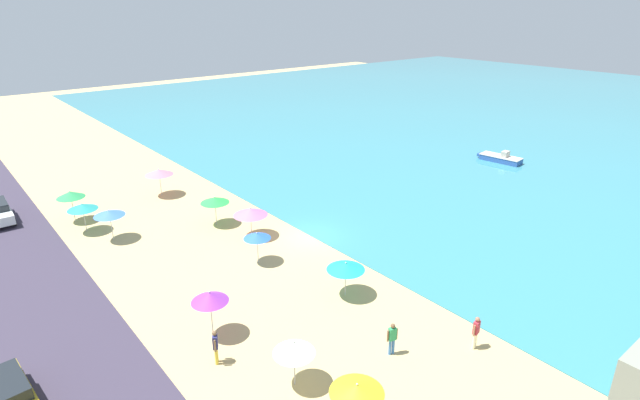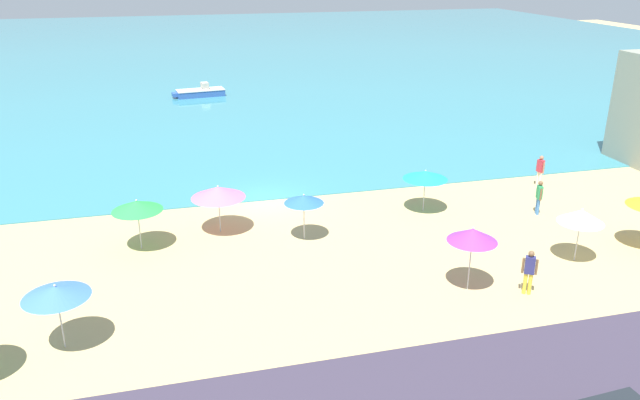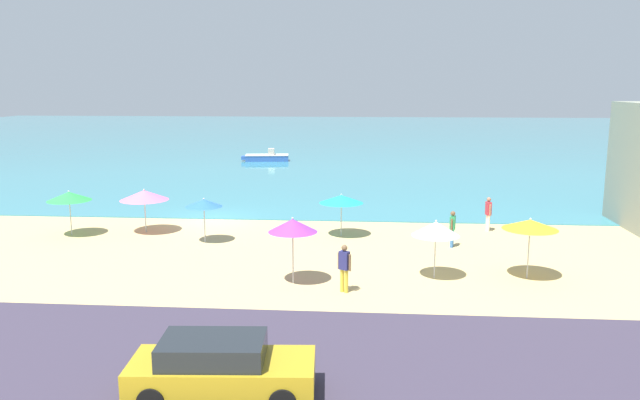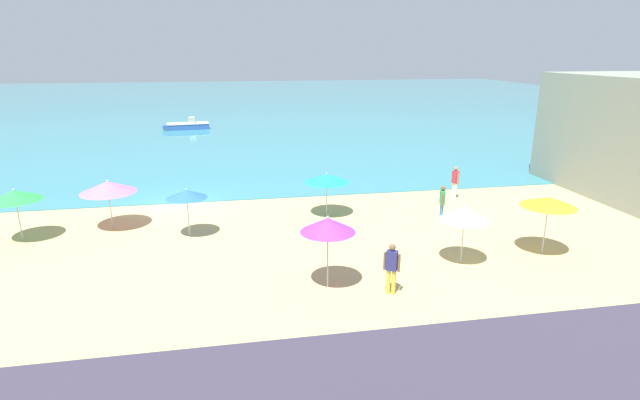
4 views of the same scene
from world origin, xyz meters
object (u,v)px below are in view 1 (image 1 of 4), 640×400
(bather_1, at_px, (476,331))
(beach_umbrella_10, at_px, (70,195))
(beach_umbrella_3, at_px, (109,213))
(beach_umbrella_1, at_px, (215,200))
(beach_umbrella_2, at_px, (257,236))
(beach_umbrella_4, at_px, (250,212))
(beach_umbrella_7, at_px, (357,389))
(beach_umbrella_6, at_px, (346,266))
(parked_car_2, at_px, (6,397))
(bather_2, at_px, (216,345))
(beach_umbrella_8, at_px, (82,207))
(beach_umbrella_0, at_px, (159,172))
(bather_0, at_px, (392,337))
(beach_umbrella_5, at_px, (294,347))
(skiff_nearshore, at_px, (500,158))
(beach_umbrella_9, at_px, (210,297))

(bather_1, bearing_deg, beach_umbrella_10, -159.38)
(beach_umbrella_3, bearing_deg, beach_umbrella_1, 71.42)
(beach_umbrella_2, xyz_separation_m, beach_umbrella_3, (-9.35, -6.12, 0.14))
(beach_umbrella_4, xyz_separation_m, beach_umbrella_7, (17.55, -6.30, 0.22))
(beach_umbrella_6, xyz_separation_m, parked_car_2, (-2.16, -16.54, -1.04))
(bather_2, bearing_deg, beach_umbrella_2, 135.70)
(beach_umbrella_4, height_order, beach_umbrella_7, beach_umbrella_7)
(beach_umbrella_10, relative_size, bather_2, 1.41)
(beach_umbrella_1, distance_m, parked_car_2, 19.32)
(beach_umbrella_3, xyz_separation_m, beach_umbrella_4, (5.82, 7.85, -0.11))
(beach_umbrella_7, distance_m, bather_2, 7.49)
(beach_umbrella_6, relative_size, beach_umbrella_8, 0.97)
(beach_umbrella_10, bearing_deg, parked_car_2, -21.82)
(beach_umbrella_4, distance_m, beach_umbrella_10, 14.19)
(beach_umbrella_10, bearing_deg, beach_umbrella_0, 98.06)
(bather_2, bearing_deg, beach_umbrella_8, -178.79)
(beach_umbrella_2, bearing_deg, bather_0, -0.14)
(beach_umbrella_4, distance_m, beach_umbrella_5, 15.40)
(beach_umbrella_0, xyz_separation_m, bather_1, (29.48, 3.32, -1.14))
(beach_umbrella_6, bearing_deg, parked_car_2, -97.44)
(beach_umbrella_3, relative_size, beach_umbrella_5, 0.99)
(beach_umbrella_4, height_order, bather_2, beach_umbrella_4)
(beach_umbrella_1, distance_m, beach_umbrella_4, 3.61)
(beach_umbrella_0, relative_size, skiff_nearshore, 0.52)
(beach_umbrella_6, height_order, beach_umbrella_10, beach_umbrella_10)
(beach_umbrella_8, bearing_deg, beach_umbrella_7, 5.75)
(beach_umbrella_2, distance_m, beach_umbrella_8, 13.94)
(beach_umbrella_0, bearing_deg, beach_umbrella_10, -81.94)
(beach_umbrella_7, xyz_separation_m, skiff_nearshore, (-16.20, 36.16, -1.74))
(beach_umbrella_7, relative_size, beach_umbrella_10, 0.96)
(beach_umbrella_1, distance_m, bather_0, 18.76)
(beach_umbrella_2, distance_m, beach_umbrella_7, 14.74)
(beach_umbrella_7, distance_m, bather_0, 5.24)
(bather_2, bearing_deg, beach_umbrella_9, 156.47)
(beach_umbrella_9, bearing_deg, parked_car_2, -94.40)
(beach_umbrella_2, height_order, beach_umbrella_5, beach_umbrella_5)
(beach_umbrella_6, relative_size, skiff_nearshore, 0.47)
(skiff_nearshore, bearing_deg, beach_umbrella_4, -92.58)
(beach_umbrella_0, relative_size, beach_umbrella_10, 0.98)
(beach_umbrella_4, bearing_deg, beach_umbrella_3, -126.55)
(beach_umbrella_0, distance_m, beach_umbrella_3, 8.76)
(beach_umbrella_6, height_order, beach_umbrella_9, beach_umbrella_9)
(beach_umbrella_9, bearing_deg, beach_umbrella_1, 150.70)
(beach_umbrella_6, height_order, bather_1, beach_umbrella_6)
(beach_umbrella_0, height_order, beach_umbrella_7, beach_umbrella_0)
(beach_umbrella_5, relative_size, bather_0, 1.36)
(beach_umbrella_8, bearing_deg, parked_car_2, -25.15)
(skiff_nearshore, bearing_deg, beach_umbrella_8, -104.13)
(beach_umbrella_4, bearing_deg, skiff_nearshore, 87.42)
(beach_umbrella_3, bearing_deg, beach_umbrella_6, 26.42)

